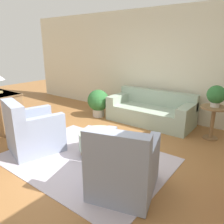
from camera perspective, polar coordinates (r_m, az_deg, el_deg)
The scene contains 11 objects.
ground_plane at distance 3.91m, azimuth -6.75°, elevation -12.10°, with size 16.00×16.00×0.00m, color #996638.
wall_back at distance 5.92m, azimuth 13.15°, elevation 11.90°, with size 9.78×0.12×2.80m.
rug at distance 3.91m, azimuth -6.75°, elevation -12.03°, with size 2.78×2.02×0.01m.
couch at distance 5.60m, azimuth 10.08°, elevation 0.15°, with size 2.10×0.92×0.78m.
armchair_left at distance 4.27m, azimuth -20.15°, elevation -4.99°, with size 1.00×1.06×0.97m.
armchair_right at distance 2.94m, azimuth 2.92°, elevation -14.39°, with size 1.00×1.06×0.97m.
ottoman_table at distance 3.91m, azimuth -3.53°, elevation -7.36°, with size 0.70×0.70×0.43m.
side_table at distance 4.95m, azimuth 24.90°, elevation -1.25°, with size 0.54×0.54×0.70m.
dresser at distance 5.57m, azimuth -26.78°, elevation 0.23°, with size 1.01×0.54×0.88m.
potted_plant_on_side_table at distance 4.83m, azimuth 25.59°, elevation 4.01°, with size 0.37×0.37×0.44m.
potted_plant_floor at distance 5.96m, azimuth -3.60°, elevation 2.75°, with size 0.58×0.58×0.74m.
Camera 1 is at (2.39, -2.44, 1.92)m, focal length 35.00 mm.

